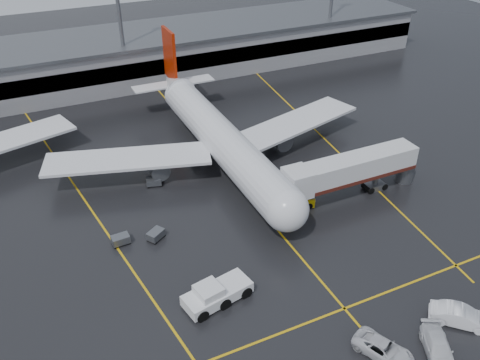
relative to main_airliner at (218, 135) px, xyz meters
name	(u,v)px	position (x,y,z in m)	size (l,w,h in m)	color
ground	(247,195)	(0.00, -9.70, -4.21)	(220.00, 220.00, 0.00)	black
apron_line_centre	(247,195)	(0.00, -9.70, -4.20)	(0.25, 90.00, 0.02)	gold
apron_line_stop	(344,309)	(0.00, -31.70, -4.20)	(60.00, 0.25, 0.02)	gold
apron_line_left	(79,192)	(-20.00, 0.30, -4.20)	(0.25, 70.00, 0.02)	gold
apron_line_right	(321,136)	(18.00, 0.30, -4.20)	(0.25, 70.00, 0.02)	gold
terminal	(143,54)	(0.00, 38.23, 0.11)	(122.00, 19.00, 8.60)	gray
light_mast_mid	(119,12)	(-5.00, 32.30, 10.27)	(3.00, 1.20, 25.45)	#595B60
main_airliner	(218,135)	(0.00, 0.00, 0.00)	(48.80, 45.60, 14.10)	silver
jet_bridge	(352,171)	(11.87, -15.70, -0.28)	(19.90, 3.40, 6.05)	silver
pushback_tractor	(216,294)	(-11.10, -25.41, -3.21)	(7.40, 4.19, 2.50)	white
belt_loader	(299,201)	(4.99, -14.53, -3.60)	(4.20, 3.01, 2.45)	yellow
service_van_a	(383,349)	(-0.15, -37.70, -3.45)	(2.53, 5.48, 1.52)	silver
service_van_b	(438,348)	(4.32, -39.65, -3.41)	(2.23, 5.49, 1.59)	silver
service_van_c	(461,316)	(8.80, -37.87, -3.27)	(2.00, 5.72, 1.89)	white
baggage_cart_a	(156,235)	(-13.60, -13.40, -3.58)	(2.39, 2.18, 1.12)	#595B60
baggage_cart_b	(121,239)	(-17.52, -12.54, -3.58)	(2.07, 1.42, 1.12)	#595B60
baggage_cart_c	(154,181)	(-10.47, -2.31, -3.58)	(2.25, 1.74, 1.12)	#595B60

